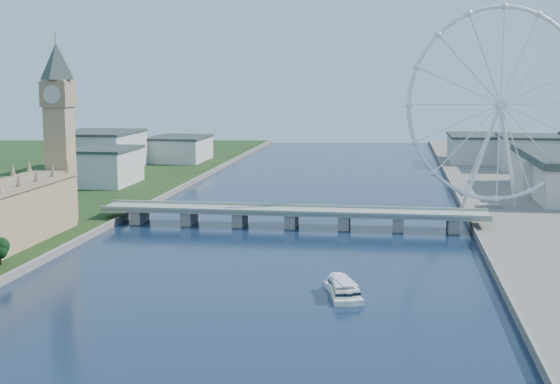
# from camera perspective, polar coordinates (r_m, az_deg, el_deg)

# --- Properties ---
(big_ben) EXTENTS (20.02, 20.02, 110.00)m
(big_ben) POSITION_cam_1_polar(r_m,az_deg,el_deg) (451.54, -15.90, 5.83)
(big_ben) COLOR tan
(big_ben) RESTS_ON ground
(westminster_bridge) EXTENTS (220.00, 22.00, 9.50)m
(westminster_bridge) POSITION_cam_1_polar(r_m,az_deg,el_deg) (444.08, 0.87, -1.67)
(westminster_bridge) COLOR gray
(westminster_bridge) RESTS_ON ground
(london_eye) EXTENTS (113.60, 39.12, 124.30)m
(london_eye) POSITION_cam_1_polar(r_m,az_deg,el_deg) (492.73, 15.82, 6.14)
(london_eye) COLOR silver
(london_eye) RESTS_ON ground
(city_skyline) EXTENTS (505.00, 280.00, 32.00)m
(city_skyline) POSITION_cam_1_polar(r_m,az_deg,el_deg) (696.98, 6.90, 2.83)
(city_skyline) COLOR beige
(city_skyline) RESTS_ON ground
(tour_boat_near) EXTENTS (12.68, 31.29, 6.73)m
(tour_boat_near) POSITION_cam_1_polar(r_m,az_deg,el_deg) (306.37, 4.49, -7.64)
(tour_boat_near) COLOR white
(tour_boat_near) RESTS_ON ground
(tour_boat_far) EXTENTS (18.55, 32.50, 7.01)m
(tour_boat_far) POSITION_cam_1_polar(r_m,az_deg,el_deg) (307.30, 4.67, -7.59)
(tour_boat_far) COLOR white
(tour_boat_far) RESTS_ON ground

